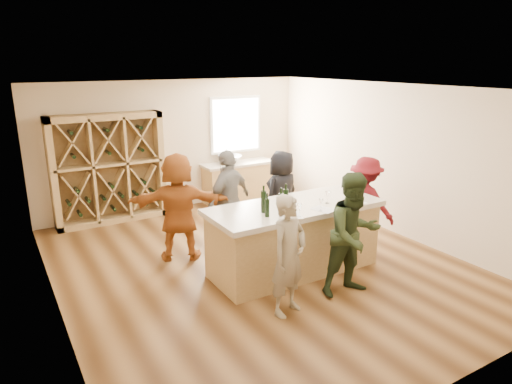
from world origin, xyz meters
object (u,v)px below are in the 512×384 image
wine_rack (109,169)px  wine_bottle_b (267,208)px  sink (230,159)px  person_near_left (289,255)px  person_near_right (354,235)px  wine_bottle_c (264,202)px  person_far_mid (229,200)px  person_far_right (282,194)px  person_server (365,203)px  tasting_counter_base (294,240)px  wine_bottle_e (286,200)px  person_far_left (178,207)px

wine_rack → wine_bottle_b: size_ratio=8.31×
sink → person_near_left: 4.96m
wine_rack → person_near_right: (2.15, -4.78, -0.22)m
wine_rack → person_near_left: size_ratio=1.37×
wine_bottle_b → person_near_left: size_ratio=0.16×
sink → wine_bottle_c: (-1.42, -3.75, 0.23)m
wine_rack → person_far_mid: bearing=-60.4°
person_far_right → wine_bottle_c: bearing=33.1°
person_server → tasting_counter_base: bearing=76.4°
wine_rack → person_near_right: size_ratio=1.25×
sink → wine_bottle_c: wine_bottle_c is taller
wine_bottle_c → person_far_right: (1.25, 1.38, -0.43)m
person_near_right → person_far_mid: bearing=112.4°
wine_rack → person_server: (3.49, -3.61, -0.29)m
wine_bottle_b → person_near_right: person_near_right is taller
wine_bottle_e → sink: bearing=74.1°
person_server → person_far_mid: bearing=42.5°
sink → person_server: 3.63m
person_server → person_far_right: 1.51m
sink → person_far_right: size_ratio=0.33×
tasting_counter_base → wine_rack: bearing=116.5°
tasting_counter_base → person_near_left: size_ratio=1.62×
sink → tasting_counter_base: (-0.82, -3.69, -0.51)m
person_server → person_far_left: bearing=49.2°
wine_bottle_e → person_near_left: person_near_left is taller
wine_bottle_e → person_far_right: bearing=57.8°
person_far_right → person_far_left: (-2.01, 0.03, 0.09)m
person_near_left → person_far_right: size_ratio=0.99×
sink → wine_bottle_c: size_ratio=1.68×
wine_bottle_e → wine_bottle_c: bearing=167.4°
wine_bottle_c → wine_bottle_b: bearing=-106.7°
sink → wine_bottle_c: bearing=-110.8°
wine_rack → wine_bottle_e: 4.22m
person_far_left → wine_bottle_e: bearing=151.3°
wine_bottle_b → person_near_right: 1.25m
person_server → person_far_right: (-0.97, 1.16, 0.00)m
tasting_counter_base → wine_bottle_c: (-0.60, -0.06, 0.74)m
wine_bottle_e → person_near_right: 1.10m
wine_bottle_b → wine_bottle_c: bearing=73.3°
sink → person_near_left: (-1.62, -4.68, -0.21)m
wine_bottle_b → person_far_left: size_ratio=0.15×
wine_bottle_c → person_far_right: size_ratio=0.20×
person_far_mid → person_far_left: (-0.89, 0.06, 0.02)m
wine_rack → person_far_mid: size_ratio=1.25×
person_far_mid → person_far_right: (1.11, 0.03, -0.07)m
sink → wine_bottle_e: wine_bottle_e is taller
wine_bottle_e → person_server: person_server is taller
wine_bottle_b → wine_bottle_e: bearing=15.8°
wine_rack → sink: 2.70m
wine_bottle_b → person_far_left: bearing=114.0°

